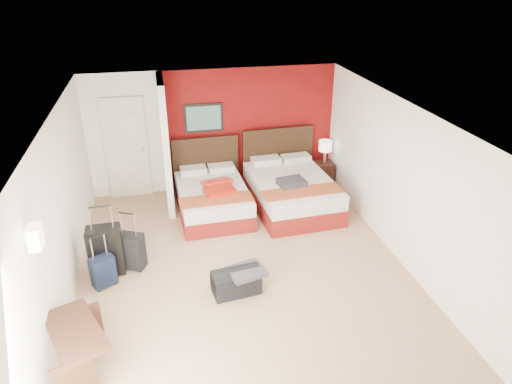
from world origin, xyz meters
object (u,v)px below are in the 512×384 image
object	(u,v)px
bed_right	(292,193)
duffel_bag	(236,282)
suitcase_charcoal	(132,252)
red_suitcase_open	(218,187)
suitcase_navy	(103,273)
nightstand	(323,174)
table_lamp	(325,152)
desk	(81,356)
bed_left	(213,200)
suitcase_black	(106,252)

from	to	relation	value
bed_right	duffel_bag	distance (m)	2.82
suitcase_charcoal	red_suitcase_open	bearing A→B (deg)	67.83
suitcase_navy	nightstand	bearing A→B (deg)	1.79
red_suitcase_open	table_lamp	distance (m)	2.54
suitcase_charcoal	suitcase_navy	world-z (taller)	suitcase_charcoal
desk	suitcase_charcoal	bearing A→B (deg)	54.08
bed_left	table_lamp	xyz separation A→B (m)	(2.48, 0.75, 0.49)
bed_left	duffel_bag	distance (m)	2.46
red_suitcase_open	suitcase_black	distance (m)	2.44
table_lamp	bed_left	bearing A→B (deg)	-163.24
table_lamp	suitcase_charcoal	distance (m)	4.58
desk	bed_left	bearing A→B (deg)	38.87
nightstand	duffel_bag	world-z (taller)	nightstand
duffel_bag	table_lamp	bearing A→B (deg)	44.56
desk	suitcase_navy	bearing A→B (deg)	63.94
bed_left	duffel_bag	size ratio (longest dim) A/B	2.67
suitcase_navy	desk	world-z (taller)	desk
bed_right	desk	xyz separation A→B (m)	(-3.49, -3.61, 0.09)
suitcase_navy	desk	bearing A→B (deg)	-122.35
table_lamp	desk	world-z (taller)	table_lamp
nightstand	suitcase_black	size ratio (longest dim) A/B	0.68
nightstand	suitcase_charcoal	world-z (taller)	suitcase_charcoal
bed_right	nightstand	distance (m)	1.27
bed_right	suitcase_charcoal	distance (m)	3.32
table_lamp	desk	bearing A→B (deg)	-134.94
suitcase_navy	bed_right	bearing A→B (deg)	-1.48
bed_left	suitcase_navy	xyz separation A→B (m)	(-1.87, -1.90, -0.04)
suitcase_navy	duffel_bag	distance (m)	1.96
bed_right	suitcase_black	distance (m)	3.67
bed_right	red_suitcase_open	size ratio (longest dim) A/B	2.77
table_lamp	bed_right	bearing A→B (deg)	-138.71
bed_left	suitcase_navy	world-z (taller)	bed_left
duffel_bag	red_suitcase_open	bearing A→B (deg)	79.96
bed_left	table_lamp	bearing A→B (deg)	14.80
suitcase_black	bed_left	bearing A→B (deg)	39.75
duffel_bag	desk	world-z (taller)	desk
suitcase_charcoal	desk	bearing A→B (deg)	-77.06
red_suitcase_open	duffel_bag	bearing A→B (deg)	-104.92
suitcase_navy	red_suitcase_open	bearing A→B (deg)	12.92
red_suitcase_open	suitcase_navy	size ratio (longest dim) A/B	1.60
red_suitcase_open	suitcase_navy	distance (m)	2.70
bed_left	suitcase_charcoal	distance (m)	2.12
red_suitcase_open	desk	xyz separation A→B (m)	(-2.06, -3.60, -0.20)
bed_left	red_suitcase_open	bearing A→B (deg)	-46.97
red_suitcase_open	bed_left	bearing A→B (deg)	122.35
bed_right	duffel_bag	size ratio (longest dim) A/B	3.04
suitcase_navy	desk	distance (m)	1.81
suitcase_charcoal	bed_left	bearing A→B (deg)	71.65
suitcase_black	desk	bearing A→B (deg)	-94.50
suitcase_black	suitcase_navy	world-z (taller)	suitcase_black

